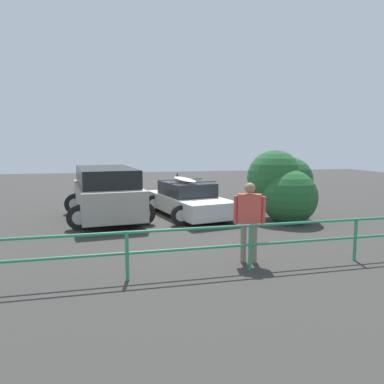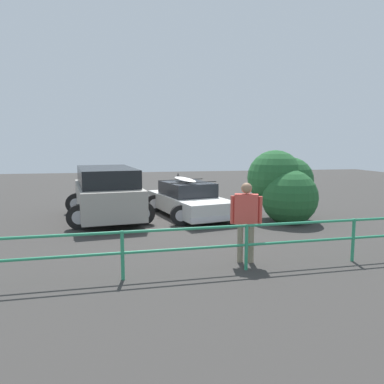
# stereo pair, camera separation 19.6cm
# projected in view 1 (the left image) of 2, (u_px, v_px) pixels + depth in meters

# --- Properties ---
(ground_plane) EXTENTS (44.00, 44.00, 0.02)m
(ground_plane) POSITION_uv_depth(u_px,v_px,m) (173.00, 219.00, 13.05)
(ground_plane) COLOR #383533
(ground_plane) RESTS_ON ground
(sedan_car) EXTENTS (2.96, 4.52, 1.50)m
(sedan_car) POSITION_uv_depth(u_px,v_px,m) (188.00, 200.00, 13.41)
(sedan_car) COLOR silver
(sedan_car) RESTS_ON ground
(suv_car) EXTENTS (3.09, 4.88, 1.78)m
(suv_car) POSITION_uv_depth(u_px,v_px,m) (106.00, 192.00, 12.83)
(suv_car) COLOR #9E998E
(suv_car) RESTS_ON ground
(person_bystander) EXTENTS (0.65, 0.36, 1.75)m
(person_bystander) POSITION_uv_depth(u_px,v_px,m) (249.00, 215.00, 8.09)
(person_bystander) COLOR gray
(person_bystander) RESTS_ON ground
(railing_fence) EXTENTS (10.05, 0.51, 0.96)m
(railing_fence) POSITION_uv_depth(u_px,v_px,m) (250.00, 238.00, 7.65)
(railing_fence) COLOR #2D9366
(railing_fence) RESTS_ON ground
(bush_near_left) EXTENTS (2.26, 2.50, 2.47)m
(bush_near_left) POSITION_uv_depth(u_px,v_px,m) (283.00, 187.00, 12.67)
(bush_near_left) COLOR brown
(bush_near_left) RESTS_ON ground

